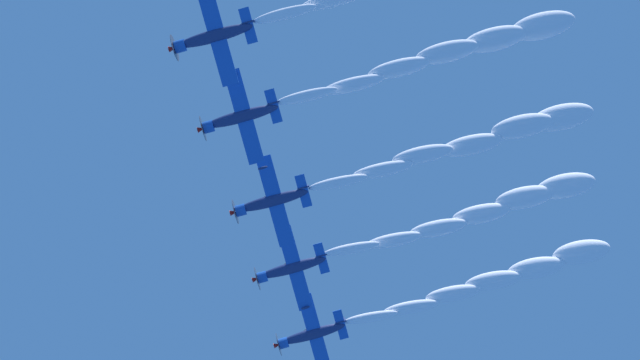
{
  "coord_description": "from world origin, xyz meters",
  "views": [
    {
      "loc": [
        -30.68,
        -25.18,
        2.16
      ],
      "look_at": [
        -2.57,
        -0.55,
        84.64
      ],
      "focal_mm": 48.63,
      "sensor_mm": 36.0,
      "label": 1
    }
  ],
  "objects_px": {
    "airplane_left_wingman": "(239,117)",
    "airplane_outer_right": "(310,334)",
    "airplane_right_wingman": "(270,201)",
    "airplane_lead": "(212,37)",
    "airplane_outer_left": "(290,268)"
  },
  "relations": [
    {
      "from": "airplane_right_wingman",
      "to": "airplane_outer_left",
      "type": "relative_size",
      "value": 0.99
    },
    {
      "from": "airplane_right_wingman",
      "to": "airplane_outer_left",
      "type": "height_order",
      "value": "airplane_outer_left"
    },
    {
      "from": "airplane_outer_left",
      "to": "airplane_lead",
      "type": "bearing_deg",
      "value": -153.76
    },
    {
      "from": "airplane_lead",
      "to": "airplane_left_wingman",
      "type": "height_order",
      "value": "airplane_left_wingman"
    },
    {
      "from": "airplane_right_wingman",
      "to": "airplane_outer_right",
      "type": "relative_size",
      "value": 0.99
    },
    {
      "from": "airplane_left_wingman",
      "to": "airplane_outer_right",
      "type": "height_order",
      "value": "airplane_outer_right"
    },
    {
      "from": "airplane_left_wingman",
      "to": "airplane_right_wingman",
      "type": "xyz_separation_m",
      "value": [
        8.68,
        3.71,
        -0.7
      ]
    },
    {
      "from": "airplane_lead",
      "to": "airplane_right_wingman",
      "type": "height_order",
      "value": "airplane_lead"
    },
    {
      "from": "airplane_left_wingman",
      "to": "airplane_right_wingman",
      "type": "height_order",
      "value": "airplane_left_wingman"
    },
    {
      "from": "airplane_right_wingman",
      "to": "airplane_left_wingman",
      "type": "bearing_deg",
      "value": -156.85
    },
    {
      "from": "airplane_left_wingman",
      "to": "airplane_outer_right",
      "type": "xyz_separation_m",
      "value": [
        24.51,
        12.17,
        0.81
      ]
    },
    {
      "from": "airplane_left_wingman",
      "to": "airplane_outer_right",
      "type": "distance_m",
      "value": 27.38
    },
    {
      "from": "airplane_left_wingman",
      "to": "airplane_outer_left",
      "type": "xyz_separation_m",
      "value": [
        16.69,
        8.23,
        1.05
      ]
    },
    {
      "from": "airplane_left_wingman",
      "to": "airplane_lead",
      "type": "bearing_deg",
      "value": -153.78
    },
    {
      "from": "airplane_lead",
      "to": "airplane_left_wingman",
      "type": "relative_size",
      "value": 1.0
    }
  ]
}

